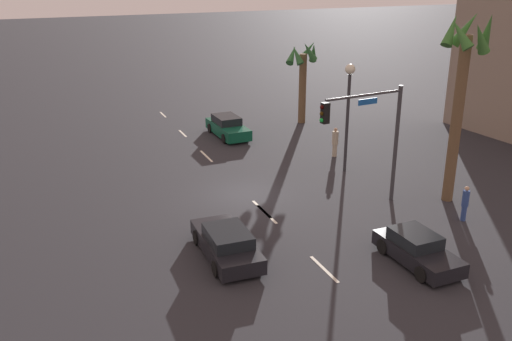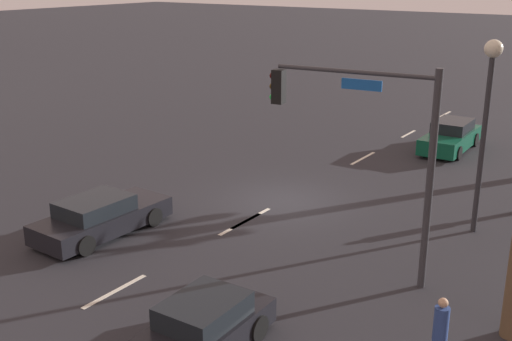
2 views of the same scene
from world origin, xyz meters
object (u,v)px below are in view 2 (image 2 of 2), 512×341
(car_0, at_px, (199,331))
(car_1, at_px, (451,137))
(traffic_signal, at_px, (372,136))
(pedestrian_1, at_px, (440,332))
(car_2, at_px, (101,217))
(streetlamp, at_px, (488,101))

(car_0, distance_m, car_1, 19.86)
(traffic_signal, bearing_deg, pedestrian_1, 45.02)
(car_2, bearing_deg, car_1, 159.96)
(car_0, height_order, streetlamp, streetlamp)
(streetlamp, bearing_deg, car_0, -15.63)
(car_1, bearing_deg, streetlamp, 22.72)
(car_2, bearing_deg, car_0, 63.74)
(car_1, height_order, traffic_signal, traffic_signal)
(car_2, xyz_separation_m, streetlamp, (-7.12, 9.88, 3.75))
(traffic_signal, xyz_separation_m, pedestrian_1, (3.25, 3.25, -3.11))
(car_0, xyz_separation_m, car_1, (-19.84, -0.94, 0.06))
(car_0, height_order, car_2, car_2)
(car_2, height_order, pedestrian_1, pedestrian_1)
(car_1, bearing_deg, car_2, -20.04)
(car_0, xyz_separation_m, pedestrian_1, (-2.45, 4.57, 0.33))
(streetlamp, height_order, pedestrian_1, streetlamp)
(streetlamp, distance_m, pedestrian_1, 8.94)
(car_0, relative_size, car_2, 0.86)
(car_0, height_order, car_1, car_1)
(car_2, distance_m, pedestrian_1, 11.55)
(car_0, bearing_deg, car_1, -177.28)
(streetlamp, bearing_deg, traffic_signal, -18.53)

